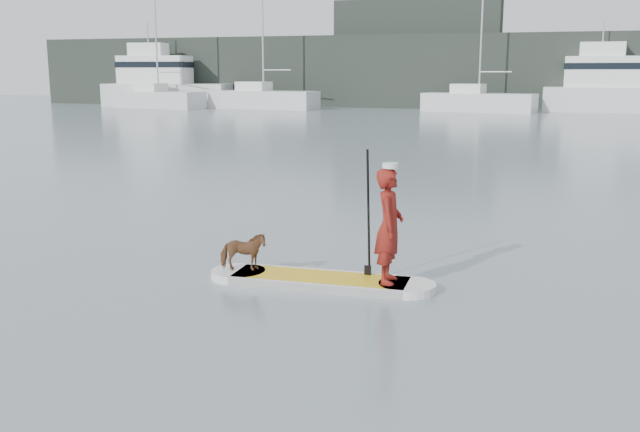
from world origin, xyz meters
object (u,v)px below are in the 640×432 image
(paddleboard, at_px, (320,281))
(sailboat_b, at_px, (263,97))
(motor_yacht_a, at_px, (616,86))
(sailboat_a, at_px, (158,98))
(motor_yacht_b, at_px, (162,83))
(dog, at_px, (243,252))
(sailboat_d, at_px, (478,100))
(paddler, at_px, (389,226))

(paddleboard, xyz_separation_m, sailboat_b, (-19.01, 45.59, 0.86))
(sailboat_b, relative_size, motor_yacht_a, 1.17)
(sailboat_a, distance_m, motor_yacht_a, 36.17)
(sailboat_b, bearing_deg, motor_yacht_b, 177.30)
(dog, relative_size, sailboat_d, 0.05)
(paddleboard, relative_size, sailboat_b, 0.25)
(paddleboard, height_order, paddler, paddler)
(paddler, xyz_separation_m, dog, (-2.15, -0.06, -0.51))
(motor_yacht_a, height_order, motor_yacht_b, motor_yacht_b)
(sailboat_a, relative_size, sailboat_b, 0.87)
(sailboat_a, height_order, motor_yacht_a, sailboat_a)
(paddleboard, height_order, motor_yacht_b, motor_yacht_b)
(motor_yacht_a, bearing_deg, sailboat_a, -170.57)
(sailboat_a, distance_m, motor_yacht_b, 3.70)
(sailboat_a, xyz_separation_m, motor_yacht_b, (-1.37, 3.22, 1.20))
(paddleboard, height_order, sailboat_a, sailboat_a)
(sailboat_b, height_order, motor_yacht_a, sailboat_b)
(paddleboard, bearing_deg, sailboat_b, 111.05)
(sailboat_a, relative_size, sailboat_d, 0.95)
(dog, bearing_deg, paddleboard, -108.66)
(sailboat_b, distance_m, motor_yacht_b, 10.36)
(paddler, bearing_deg, motor_yacht_b, 26.73)
(dog, xyz_separation_m, motor_yacht_b, (-28.00, 47.34, 1.61))
(paddleboard, xyz_separation_m, dog, (-1.17, -0.03, 0.34))
(sailboat_d, distance_m, motor_yacht_b, 27.38)
(paddler, distance_m, sailboat_d, 46.28)
(paddleboard, bearing_deg, sailboat_d, 90.68)
(sailboat_d, relative_size, motor_yacht_a, 1.08)
(sailboat_d, bearing_deg, sailboat_b, -167.07)
(motor_yacht_a, bearing_deg, dog, -98.64)
(paddler, height_order, motor_yacht_a, motor_yacht_a)
(paddler, xyz_separation_m, sailboat_b, (-19.99, 45.56, 0.01))
(paddleboard, bearing_deg, dog, -180.00)
(sailboat_a, bearing_deg, dog, -47.55)
(paddleboard, relative_size, dog, 4.90)
(paddleboard, bearing_deg, sailboat_a, 120.64)
(dog, height_order, motor_yacht_b, motor_yacht_b)
(sailboat_a, xyz_separation_m, sailboat_b, (8.79, 1.50, 0.11))
(sailboat_b, distance_m, sailboat_d, 17.19)
(motor_yacht_b, bearing_deg, sailboat_a, -74.39)
(motor_yacht_a, distance_m, motor_yacht_b, 37.26)
(dog, bearing_deg, sailboat_d, -19.42)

